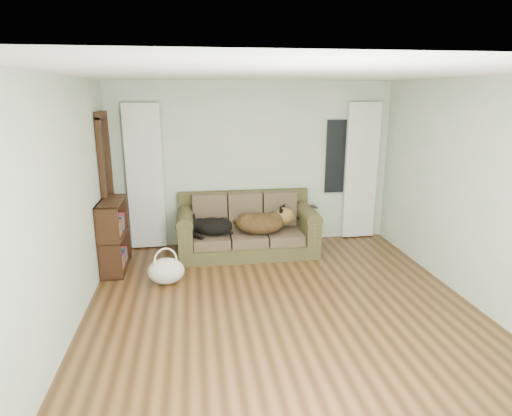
{
  "coord_description": "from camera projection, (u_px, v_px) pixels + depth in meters",
  "views": [
    {
      "loc": [
        -0.97,
        -4.25,
        2.44
      ],
      "look_at": [
        -0.09,
        1.6,
        0.82
      ],
      "focal_mm": 30.0,
      "sensor_mm": 36.0,
      "label": 1
    }
  ],
  "objects": [
    {
      "name": "wall_back",
      "position": [
        253.0,
        164.0,
        6.88
      ],
      "size": [
        4.5,
        0.04,
        2.6
      ],
      "primitive_type": "cube",
      "color": "beige",
      "rests_on": "ground"
    },
    {
      "name": "sofa",
      "position": [
        247.0,
        225.0,
        6.58
      ],
      "size": [
        2.09,
        0.9,
        0.86
      ],
      "primitive_type": "cube",
      "color": "#2B2819",
      "rests_on": "floor"
    },
    {
      "name": "door_casing",
      "position": [
        108.0,
        190.0,
        6.2
      ],
      "size": [
        0.07,
        0.6,
        2.1
      ],
      "primitive_type": "cube",
      "color": "black",
      "rests_on": "ground"
    },
    {
      "name": "bookshelf",
      "position": [
        114.0,
        236.0,
        5.94
      ],
      "size": [
        0.37,
        0.83,
        1.0
      ],
      "primitive_type": "cube",
      "rotation": [
        0.0,
        0.0,
        -0.09
      ],
      "color": "black",
      "rests_on": "floor"
    },
    {
      "name": "dog_shepherd",
      "position": [
        263.0,
        224.0,
        6.51
      ],
      "size": [
        0.84,
        0.66,
        0.34
      ],
      "primitive_type": "ellipsoid",
      "rotation": [
        0.0,
        0.0,
        2.97
      ],
      "color": "black",
      "rests_on": "sofa"
    },
    {
      "name": "dog_black_lab",
      "position": [
        210.0,
        226.0,
        6.42
      ],
      "size": [
        0.72,
        0.61,
        0.26
      ],
      "primitive_type": "ellipsoid",
      "rotation": [
        0.0,
        0.0,
        -0.35
      ],
      "color": "black",
      "rests_on": "sofa"
    },
    {
      "name": "floor",
      "position": [
        285.0,
        314.0,
        4.84
      ],
      "size": [
        5.0,
        5.0,
        0.0
      ],
      "primitive_type": "plane",
      "color": "#3B2412",
      "rests_on": "ground"
    },
    {
      "name": "wall_right",
      "position": [
        482.0,
        196.0,
        4.82
      ],
      "size": [
        0.04,
        5.0,
        2.6
      ],
      "primitive_type": "cube",
      "color": "beige",
      "rests_on": "ground"
    },
    {
      "name": "ceiling",
      "position": [
        289.0,
        74.0,
        4.15
      ],
      "size": [
        5.0,
        5.0,
        0.0
      ],
      "primitive_type": "plane",
      "color": "white",
      "rests_on": "ground"
    },
    {
      "name": "tv_remote",
      "position": [
        314.0,
        207.0,
        6.55
      ],
      "size": [
        0.07,
        0.17,
        0.02
      ],
      "primitive_type": "cube",
      "rotation": [
        0.0,
        0.0,
        0.14
      ],
      "color": "black",
      "rests_on": "sofa"
    },
    {
      "name": "curtain_right",
      "position": [
        361.0,
        171.0,
        7.1
      ],
      "size": [
        0.55,
        0.08,
        2.25
      ],
      "primitive_type": "cube",
      "color": "silver",
      "rests_on": "ground"
    },
    {
      "name": "window_pane",
      "position": [
        340.0,
        157.0,
        7.03
      ],
      "size": [
        0.5,
        0.03,
        1.2
      ],
      "primitive_type": "cube",
      "color": "black",
      "rests_on": "wall_back"
    },
    {
      "name": "wall_left",
      "position": [
        62.0,
        212.0,
        4.17
      ],
      "size": [
        0.04,
        5.0,
        2.6
      ],
      "primitive_type": "cube",
      "color": "beige",
      "rests_on": "ground"
    },
    {
      "name": "curtain_left",
      "position": [
        145.0,
        178.0,
        6.6
      ],
      "size": [
        0.55,
        0.08,
        2.25
      ],
      "primitive_type": "cube",
      "color": "silver",
      "rests_on": "ground"
    },
    {
      "name": "tote_bag",
      "position": [
        166.0,
        272.0,
        5.58
      ],
      "size": [
        0.52,
        0.43,
        0.35
      ],
      "primitive_type": "ellipsoid",
      "rotation": [
        0.0,
        0.0,
        0.15
      ],
      "color": "beige",
      "rests_on": "floor"
    }
  ]
}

